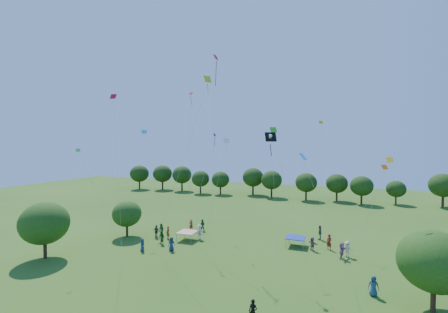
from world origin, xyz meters
TOP-DOWN VIEW (x-y plane):
  - near_tree_west at (-18.45, 8.51)m, footprint 4.98×4.98m
  - near_tree_north at (-15.40, 18.06)m, footprint 3.80×3.80m
  - near_tree_east at (17.35, 11.04)m, footprint 4.89×4.89m
  - treeline at (-1.73, 55.43)m, footprint 88.01×8.77m
  - tent_red_stripe at (-7.13, 19.50)m, footprint 2.20×2.20m
  - tent_blue at (6.13, 22.12)m, footprint 2.20×2.20m
  - man_in_black at (5.52, 5.06)m, footprint 0.65×0.45m
  - crowd_person_0 at (13.57, 12.11)m, footprint 0.83×0.47m
  - crowd_person_1 at (-9.77, 19.12)m, footprint 0.72×0.64m
  - crowd_person_2 at (-7.14, 24.01)m, footprint 0.88×0.58m
  - crowd_person_3 at (11.88, 20.63)m, footprint 1.22×0.79m
  - crowd_person_4 at (-11.39, 18.93)m, footprint 1.05×0.60m
  - crowd_person_5 at (8.15, 21.24)m, footprint 1.43×1.39m
  - crowd_person_6 at (-6.99, 15.36)m, footprint 0.86×0.87m
  - crowd_person_7 at (-8.74, 23.68)m, footprint 0.66×0.70m
  - crowd_person_8 at (-9.28, 16.86)m, footprint 0.91×0.65m
  - crowd_person_9 at (-5.84, 20.41)m, footprint 1.33×0.77m
  - crowd_person_10 at (8.74, 25.69)m, footprint 0.66×1.16m
  - crowd_person_11 at (11.28, 19.73)m, footprint 1.06×1.75m
  - crowd_person_12 at (-10.05, 14.06)m, footprint 0.82×0.75m
  - crowd_person_13 at (9.95, 22.19)m, footprint 0.81×0.73m
  - crowd_person_14 at (-11.17, 19.74)m, footprint 0.92×0.67m
  - pirate_kite at (4.57, 14.96)m, footprint 2.26×3.72m
  - red_high_kite at (-3.05, 19.00)m, footprint 1.94×5.92m
  - small_kite_0 at (-7.30, 20.87)m, footprint 1.20×1.40m
  - small_kite_1 at (15.13, 23.19)m, footprint 4.65×4.15m
  - small_kite_2 at (14.12, 13.26)m, footprint 3.29×1.60m
  - small_kite_3 at (4.55, 18.30)m, footprint 2.68×3.35m
  - small_kite_4 at (8.71, 10.19)m, footprint 3.58×5.22m
  - small_kite_5 at (-6.27, 24.68)m, footprint 1.93×4.59m
  - small_kite_6 at (-2.57, 20.63)m, footprint 3.03×0.63m
  - small_kite_7 at (-13.98, 20.64)m, footprint 3.63×0.85m
  - small_kite_8 at (-11.15, 11.09)m, footprint 0.87×0.70m
  - small_kite_9 at (8.76, 25.79)m, footprint 0.62×0.91m
  - small_kite_10 at (-1.08, 9.61)m, footprint 9.13×6.19m
  - small_kite_11 at (-13.75, 10.07)m, footprint 3.96×2.48m

SIDE VIEW (x-z plane):
  - crowd_person_12 at x=-10.05m, z-range 0.00..1.47m
  - crowd_person_5 at x=8.15m, z-range 0.00..1.57m
  - crowd_person_7 at x=-8.74m, z-range 0.00..1.58m
  - crowd_person_6 at x=-6.99m, z-range 0.00..1.60m
  - man_in_black at x=5.52m, z-range 0.00..1.63m
  - crowd_person_1 at x=-9.77m, z-range 0.00..1.63m
  - crowd_person_2 at x=-7.14m, z-range 0.00..1.64m
  - crowd_person_0 at x=13.57m, z-range 0.00..1.66m
  - crowd_person_8 at x=-9.28m, z-range 0.00..1.67m
  - crowd_person_14 at x=-11.17m, z-range 0.00..1.68m
  - crowd_person_4 at x=-11.39m, z-range 0.00..1.69m
  - crowd_person_3 at x=11.88m, z-range 0.00..1.73m
  - crowd_person_11 at x=11.28m, z-range 0.00..1.77m
  - crowd_person_13 at x=9.95m, z-range 0.00..1.82m
  - crowd_person_10 at x=8.74m, z-range 0.00..1.87m
  - crowd_person_9 at x=-5.84m, z-range 0.00..1.91m
  - tent_red_stripe at x=-7.13m, z-range 0.49..1.59m
  - tent_blue at x=6.13m, z-range 0.49..1.59m
  - near_tree_north at x=-15.40m, z-range 0.66..5.42m
  - near_tree_east at x=17.35m, z-range 0.77..6.73m
  - near_tree_west at x=-18.45m, z-range 0.78..6.84m
  - treeline at x=-1.73m, z-range 0.70..7.48m
  - small_kite_1 at x=15.13m, z-range 4.18..12.82m
  - small_kite_11 at x=-13.75m, z-range 3.80..14.30m
  - small_kite_2 at x=14.12m, z-range 4.18..14.04m
  - small_kite_4 at x=8.71m, z-range 4.73..14.94m
  - small_kite_5 at x=-6.27m, z-range 4.51..17.08m
  - small_kite_6 at x=-2.57m, z-range 5.30..17.02m
  - small_kite_9 at x=8.76m, z-range 4.75..18.75m
  - small_kite_3 at x=4.55m, z-range 5.59..18.41m
  - small_kite_7 at x=-13.98m, z-range 5.64..18.66m
  - pirate_kite at x=4.57m, z-range 6.66..18.79m
  - small_kite_8 at x=-11.15m, z-range 5.96..22.18m
  - small_kite_0 at x=-7.30m, z-range 5.24..22.95m
  - small_kite_10 at x=-1.08m, z-range 5.93..22.49m
  - red_high_kite at x=-3.05m, z-range 8.13..30.07m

